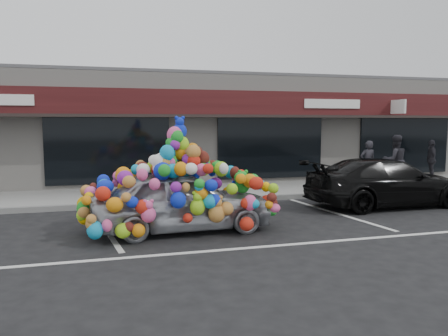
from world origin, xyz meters
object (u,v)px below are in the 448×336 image
object	(u,v)px
pedestrian_a	(368,163)
pedestrian_c	(431,159)
pedestrian_b	(395,160)
toy_car	(181,193)
black_sedan	(386,182)

from	to	relation	value
pedestrian_a	pedestrian_c	size ratio (longest dim) A/B	1.02
pedestrian_a	pedestrian_b	size ratio (longest dim) A/B	0.88
toy_car	pedestrian_c	xyz separation A→B (m)	(11.08, 5.11, 0.09)
toy_car	pedestrian_c	world-z (taller)	toy_car
black_sedan	pedestrian_c	world-z (taller)	pedestrian_c
toy_car	pedestrian_a	distance (m)	8.83
pedestrian_c	pedestrian_b	bearing A→B (deg)	-37.05
pedestrian_a	pedestrian_c	bearing A→B (deg)	-163.63
toy_car	black_sedan	world-z (taller)	toy_car
toy_car	pedestrian_b	size ratio (longest dim) A/B	2.38
pedestrian_b	pedestrian_c	world-z (taller)	pedestrian_b
pedestrian_c	black_sedan	bearing A→B (deg)	-24.29
pedestrian_b	pedestrian_c	distance (m)	2.94
pedestrian_a	pedestrian_c	distance (m)	3.49
toy_car	pedestrian_b	xyz separation A→B (m)	(8.43, 3.84, 0.22)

